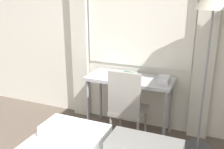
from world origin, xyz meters
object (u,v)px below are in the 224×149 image
Objects in this scene: desk at (130,83)px; desk_chair at (127,105)px; telephone at (164,80)px; standing_lamp at (213,8)px; book at (129,75)px.

desk_chair is at bearing -77.37° from desk.
telephone is (0.38, 0.23, 0.29)m from desk_chair.
desk is at bearing 177.02° from standing_lamp.
desk_chair is 0.53m from telephone.
telephone is at bearing -12.22° from book.
book is (-0.47, 0.10, -0.03)m from telephone.
standing_lamp is at bearing -0.84° from telephone.
book is at bearing 167.78° from telephone.
book reaches higher than desk.
desk_chair reaches higher than book.
desk_chair is 0.50× the size of standing_lamp.
desk_chair is (0.06, -0.27, -0.17)m from desk.
desk is 0.56× the size of standing_lamp.
telephone is (0.44, -0.04, 0.12)m from desk.
standing_lamp reaches higher than desk.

